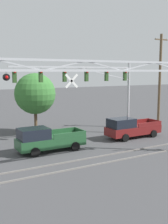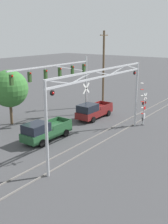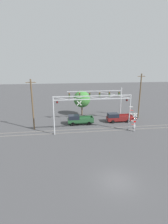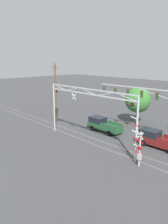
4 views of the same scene
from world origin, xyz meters
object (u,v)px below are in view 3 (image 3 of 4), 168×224
pickup_truck_following (118,118)px  utility_pole_left (32,104)px  crossing_gantry (93,106)px  background_tree_beyond_span (82,99)px  crossing_signal_mast (134,122)px  utility_pole_right (140,96)px  pickup_truck_lead (79,120)px  traffic_signal_span (104,97)px

pickup_truck_following → utility_pole_left: utility_pole_left is taller
crossing_gantry → background_tree_beyond_span: (-0.46, 11.63, -1.06)m
pickup_truck_following → background_tree_beyond_span: background_tree_beyond_span is taller
background_tree_beyond_span → crossing_signal_mast: bearing=-55.9°
crossing_gantry → utility_pole_left: (-11.00, 3.18, -0.12)m
crossing_signal_mast → pickup_truck_following: 6.13m
utility_pole_right → utility_pole_left: bearing=-169.3°
pickup_truck_following → utility_pole_right: 7.62m
utility_pole_left → background_tree_beyond_span: (10.54, 8.45, -0.94)m
utility_pole_left → pickup_truck_lead: bearing=11.9°
pickup_truck_following → utility_pole_left: 18.27m
pickup_truck_lead → utility_pole_right: 15.36m
pickup_truck_lead → utility_pole_left: size_ratio=0.56×
pickup_truck_following → utility_pole_right: utility_pole_right is taller
traffic_signal_span → pickup_truck_following: bearing=-34.6°
crossing_gantry → pickup_truck_following: 9.53m
pickup_truck_following → utility_pole_left: (-17.68, -2.18, 4.06)m
pickup_truck_lead → background_tree_beyond_span: bearing=76.9°
pickup_truck_lead → pickup_truck_following: 8.67m
crossing_signal_mast → pickup_truck_following: size_ratio=0.90×
crossing_gantry → utility_pole_right: 14.67m
traffic_signal_span → pickup_truck_lead: traffic_signal_span is taller
pickup_truck_lead → utility_pole_right: bearing=9.9°
background_tree_beyond_span → crossing_gantry: bearing=-87.7°
background_tree_beyond_span → pickup_truck_lead: bearing=-103.1°
utility_pole_left → utility_pole_right: (23.53, 4.43, 0.28)m
crossing_signal_mast → traffic_signal_span: bearing=116.0°
crossing_gantry → traffic_signal_span: (4.02, 7.20, 0.13)m
crossing_signal_mast → pickup_truck_lead: size_ratio=0.91×
pickup_truck_lead → utility_pole_left: 10.06m
crossing_signal_mast → utility_pole_left: size_ratio=0.51×
crossing_gantry → background_tree_beyond_span: 11.68m
pickup_truck_lead → utility_pole_right: utility_pole_right is taller
crossing_signal_mast → pickup_truck_following: crossing_signal_mast is taller
crossing_signal_mast → background_tree_beyond_span: bearing=124.1°
pickup_truck_lead → background_tree_beyond_span: background_tree_beyond_span is taller
crossing_gantry → traffic_signal_span: bearing=60.9°
traffic_signal_span → pickup_truck_lead: size_ratio=2.25×
traffic_signal_span → utility_pole_left: (-15.01, -4.02, -0.25)m
crossing_gantry → crossing_signal_mast: 8.52m
crossing_signal_mast → utility_pole_right: utility_pole_right is taller
utility_pole_left → utility_pole_right: utility_pole_right is taller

